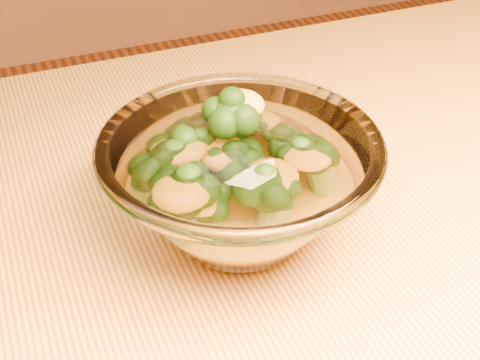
% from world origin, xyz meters
% --- Properties ---
extents(glass_bowl, '(0.21, 0.21, 0.09)m').
position_xyz_m(glass_bowl, '(0.11, 0.06, 0.80)').
color(glass_bowl, white).
rests_on(glass_bowl, table).
extents(cheese_sauce, '(0.12, 0.12, 0.03)m').
position_xyz_m(cheese_sauce, '(0.11, 0.06, 0.78)').
color(cheese_sauce, orange).
rests_on(cheese_sauce, glass_bowl).
extents(broccoli_heap, '(0.14, 0.13, 0.08)m').
position_xyz_m(broccoli_heap, '(0.10, 0.07, 0.81)').
color(broccoli_heap, black).
rests_on(broccoli_heap, cheese_sauce).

